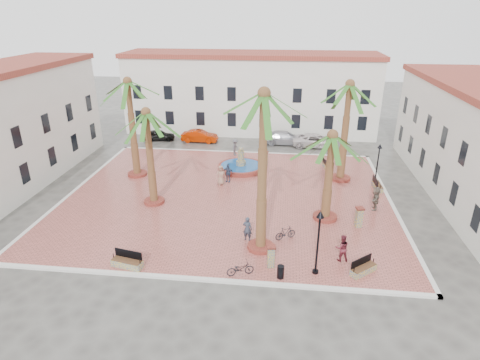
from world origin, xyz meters
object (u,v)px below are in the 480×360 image
Objects in this scene: bench_ne at (326,166)px; palm_sw at (147,123)px; bollard_n at (266,159)px; cyclist_a at (247,229)px; lamppost_e at (378,157)px; litter_bin at (281,272)px; palm_nw at (129,93)px; bench_se at (363,269)px; car_red at (200,136)px; bicycle_a at (240,269)px; car_silver at (285,138)px; bollard_e at (359,217)px; palm_ne at (349,96)px; palm_s at (264,111)px; palm_e at (332,147)px; fountain at (241,166)px; bollard_se at (271,256)px; bench_s at (127,263)px; cyclist_b at (342,248)px; car_black at (159,135)px; car_white at (315,141)px; bench_e at (377,186)px; lamppost_s at (319,232)px; pedestrian_fountain_b at (228,173)px; bicycle_b at (285,233)px; pedestrian_fountain_a at (221,175)px; pedestrian_north at (235,147)px.

palm_sw is at bearing 111.46° from bench_ne.
bollard_n is 0.84× the size of cyclist_a.
litter_bin is (-7.89, -14.24, -2.09)m from lamppost_e.
palm_nw reaches higher than bench_se.
car_red is at bearing 72.06° from palm_nw.
bicycle_a is (-0.04, -3.80, -0.43)m from cyclist_a.
car_silver is at bearing 61.08° from bench_se.
bollard_e reaches higher than bollard_n.
palm_ne is 5.23× the size of bench_se.
palm_s reaches higher than palm_e.
fountain is 3.06× the size of bollard_se.
bench_s is at bearing -133.26° from palm_ne.
car_silver is (-3.67, 22.92, -0.28)m from cyclist_b.
car_white reaches higher than car_black.
lamppost_e reaches higher than bicycle_a.
bollard_e is (2.20, -0.99, -4.67)m from palm_e.
bench_e is 7.24m from bollard_e.
bench_se is at bearing 171.00° from bench_ne.
palm_sw is at bearing 147.47° from palm_s.
fountain reaches higher than bench_s.
lamppost_s is 2.42× the size of pedestrian_fountain_b.
bollard_e reaches higher than bicycle_b.
bicycle_b is at bearing 104.21° from bench_se.
bench_s is (-12.11, -7.41, -5.16)m from palm_e.
bollard_se is (-8.47, -12.18, 0.46)m from bench_e.
car_red is (-5.76, 8.38, 0.23)m from fountain.
palm_sw is 8.33m from pedestrian_fountain_a.
fountain is at bearing -152.57° from bollard_n.
palm_ne is 5.12× the size of cyclist_b.
lamppost_s is 14.78m from lamppost_e.
pedestrian_north is (-9.16, 2.61, 0.64)m from bench_ne.
fountain is 0.85× the size of car_white.
bench_ne is at bearing 37.73° from pedestrian_fountain_b.
lamppost_e is at bearing -13.28° from palm_ne.
bollard_e is (7.12, -11.13, 0.03)m from bollard_n.
cyclist_b is at bearing -34.49° from palm_nw.
bench_e reaches higher than bicycle_a.
car_black is (-14.73, 24.86, 0.08)m from litter_bin.
bench_se is at bearing -101.48° from bicycle_a.
palm_ne is at bearing 20.97° from pedestrian_fountain_b.
pedestrian_fountain_a reaches higher than car_red.
lamppost_s is 14.50m from pedestrian_fountain_b.
palm_s is 13.64m from palm_ne.
pedestrian_fountain_a is at bearing -5.62° from bicycle_a.
litter_bin is 25.08m from car_silver.
palm_e is 3.96× the size of bench_se.
palm_ne is 13.67m from bicycle_b.
bench_e is 14.83m from pedestrian_north.
palm_sw is 0.74× the size of palm_s.
car_red is at bearing 111.32° from palm_s.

